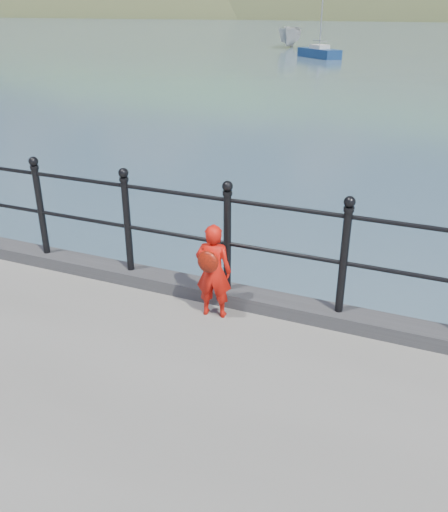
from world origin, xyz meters
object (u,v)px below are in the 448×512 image
at_px(railing, 175,222).
at_px(sailboat_port, 319,53).
at_px(launch_white, 290,37).
at_px(child, 213,271).

distance_m(railing, sailboat_port, 42.23).
distance_m(launch_white, sailboat_port, 11.48).
height_order(railing, launch_white, railing).
distance_m(railing, child, 0.74).
height_order(child, sailboat_port, sailboat_port).
height_order(child, launch_white, launch_white).
distance_m(child, launch_white, 53.76).
bearing_deg(sailboat_port, railing, -35.66).
relative_size(railing, child, 18.16).
relative_size(child, launch_white, 0.19).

